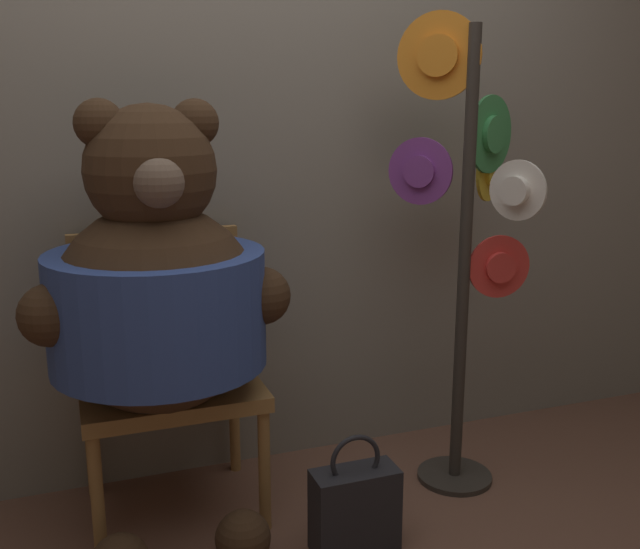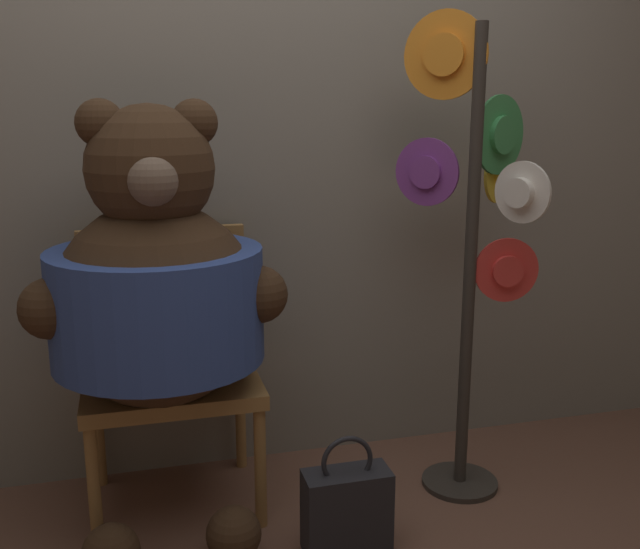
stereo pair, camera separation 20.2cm
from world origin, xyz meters
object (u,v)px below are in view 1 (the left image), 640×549
teddy_bear (158,295)px  hat_display_rack (468,222)px  chair (166,360)px  handbag_on_ground (355,508)px

teddy_bear → hat_display_rack: (1.09, -0.04, 0.18)m
chair → handbag_on_ground: bearing=-45.4°
chair → teddy_bear: teddy_bear is taller
hat_display_rack → chair: bearing=169.1°
teddy_bear → hat_display_rack: 1.10m
hat_display_rack → handbag_on_ground: 1.05m
chair → handbag_on_ground: (0.50, -0.51, -0.38)m
handbag_on_ground → hat_display_rack: bearing=28.8°
teddy_bear → chair: bearing=77.9°
teddy_bear → handbag_on_ground: bearing=-32.5°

